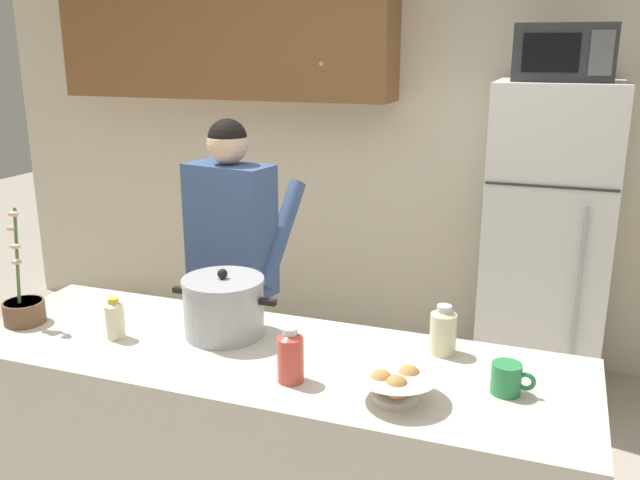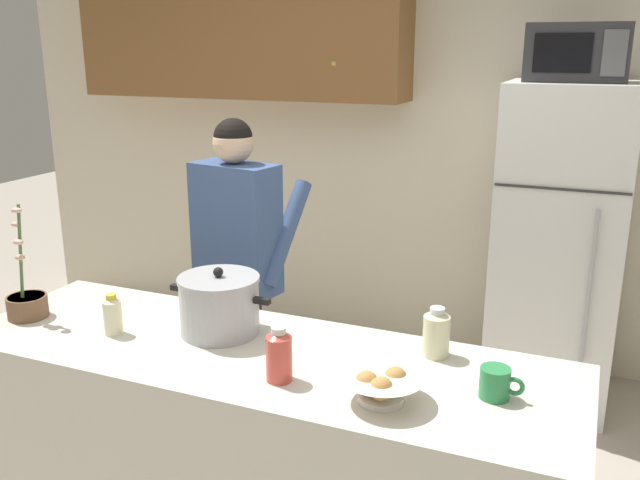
% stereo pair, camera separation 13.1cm
% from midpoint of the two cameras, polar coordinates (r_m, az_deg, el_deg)
% --- Properties ---
extents(back_wall_unit, '(6.00, 0.48, 2.60)m').
position_cam_midpoint_polar(back_wall_unit, '(4.34, 6.27, 9.76)').
color(back_wall_unit, beige).
rests_on(back_wall_unit, ground).
extents(kitchen_island, '(2.16, 0.68, 0.92)m').
position_cam_midpoint_polar(kitchen_island, '(2.57, -3.47, -18.68)').
color(kitchen_island, silver).
rests_on(kitchen_island, ground).
extents(refrigerator, '(0.64, 0.68, 1.75)m').
position_cam_midpoint_polar(refrigerator, '(3.88, 20.32, -0.65)').
color(refrigerator, white).
rests_on(refrigerator, ground).
extents(microwave, '(0.48, 0.37, 0.28)m').
position_cam_midpoint_polar(microwave, '(3.72, 21.85, 14.42)').
color(microwave, '#2D2D30').
rests_on(microwave, refrigerator).
extents(person_near_pot, '(0.54, 0.48, 1.61)m').
position_cam_midpoint_polar(person_near_pot, '(3.25, -5.75, -0.58)').
color(person_near_pot, black).
rests_on(person_near_pot, ground).
extents(cooking_pot, '(0.40, 0.29, 0.25)m').
position_cam_midpoint_polar(cooking_pot, '(2.46, -6.93, -5.43)').
color(cooking_pot, '#ADAFB5').
rests_on(cooking_pot, kitchen_island).
extents(coffee_mug, '(0.13, 0.09, 0.10)m').
position_cam_midpoint_polar(coffee_mug, '(2.12, 16.34, -11.48)').
color(coffee_mug, '#2D8C4C').
rests_on(coffee_mug, kitchen_island).
extents(bread_bowl, '(0.25, 0.25, 0.10)m').
position_cam_midpoint_polar(bread_bowl, '(2.03, 7.09, -12.11)').
color(bread_bowl, white).
rests_on(bread_bowl, kitchen_island).
extents(bottle_near_edge, '(0.07, 0.07, 0.15)m').
position_cam_midpoint_polar(bottle_near_edge, '(2.53, -15.63, -6.06)').
color(bottle_near_edge, beige).
rests_on(bottle_near_edge, kitchen_island).
extents(bottle_mid_counter, '(0.09, 0.09, 0.17)m').
position_cam_midpoint_polar(bottle_mid_counter, '(2.32, 11.37, -7.63)').
color(bottle_mid_counter, beige).
rests_on(bottle_mid_counter, kitchen_island).
extents(bottle_far_corner, '(0.08, 0.08, 0.18)m').
position_cam_midpoint_polar(bottle_far_corner, '(2.11, -1.67, -9.62)').
color(bottle_far_corner, '#D84C3F').
rests_on(bottle_far_corner, kitchen_island).
extents(potted_orchid, '(0.15, 0.15, 0.44)m').
position_cam_midpoint_polar(potted_orchid, '(2.80, -22.21, -4.80)').
color(potted_orchid, brown).
rests_on(potted_orchid, kitchen_island).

